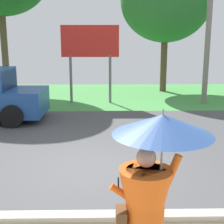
% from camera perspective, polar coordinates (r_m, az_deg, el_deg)
% --- Properties ---
extents(ground_plane, '(40.00, 22.00, 0.20)m').
position_cam_1_polar(ground_plane, '(9.96, -1.88, -3.96)').
color(ground_plane, '#4C4C4F').
extents(monk_pedestrian, '(1.12, 1.09, 2.13)m').
position_cam_1_polar(monk_pedestrian, '(3.66, 6.77, -14.76)').
color(monk_pedestrian, '#E55B19').
rests_on(monk_pedestrian, ground_plane).
extents(utility_pole, '(1.80, 0.24, 7.54)m').
position_cam_1_polar(utility_pole, '(14.90, 17.26, 16.61)').
color(utility_pole, gray).
rests_on(utility_pole, ground_plane).
extents(roadside_billboard, '(2.60, 0.12, 3.50)m').
position_cam_1_polar(roadside_billboard, '(14.45, -4.00, 11.70)').
color(roadside_billboard, slate).
rests_on(roadside_billboard, ground_plane).
extents(tree_right_far, '(4.91, 4.91, 7.17)m').
position_cam_1_polar(tree_right_far, '(18.20, 9.76, 19.29)').
color(tree_right_far, brown).
rests_on(tree_right_far, ground_plane).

